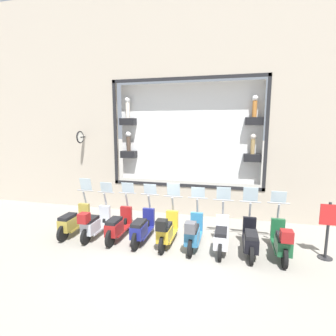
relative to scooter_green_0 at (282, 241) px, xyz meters
name	(u,v)px	position (x,y,z in m)	size (l,w,h in m)	color
ground_plane	(162,255)	(-0.63, 3.08, -0.48)	(120.00, 120.00, 0.00)	gray
building_facade	(187,102)	(2.98, 3.08, 3.87)	(1.17, 36.00, 8.54)	#ADA08E
scooter_green_0	(282,241)	(0.00, 0.00, 0.00)	(1.80, 0.61, 1.60)	black
scooter_black_1	(250,239)	(0.06, 0.78, -0.05)	(1.79, 0.61, 1.68)	black
scooter_white_2	(221,236)	(0.06, 1.55, -0.05)	(1.79, 0.60, 1.64)	black
scooter_teal_3	(193,233)	(0.00, 2.33, 0.00)	(1.80, 0.60, 1.59)	black
scooter_yellow_4	(167,230)	(0.00, 3.11, 0.00)	(1.80, 0.61, 1.68)	black
scooter_navy_5	(142,228)	(0.06, 3.88, -0.04)	(1.80, 0.60, 1.60)	black
scooter_red_6	(118,225)	(0.06, 4.66, -0.04)	(1.80, 0.60, 1.61)	black
scooter_silver_7	(94,223)	(-0.01, 5.44, -0.01)	(1.79, 0.61, 1.58)	black
scooter_olive_8	(73,221)	(0.06, 6.21, -0.04)	(1.80, 0.61, 1.68)	black
shop_sign_post	(328,229)	(0.27, -1.13, 0.34)	(0.36, 0.45, 1.53)	#232326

